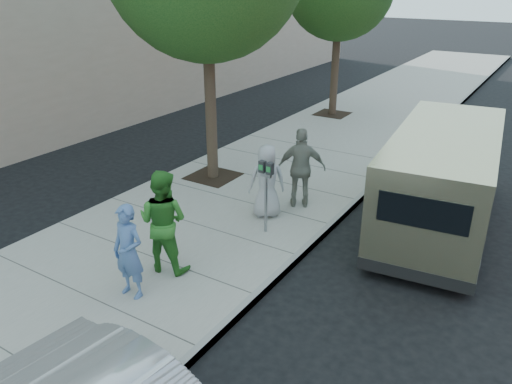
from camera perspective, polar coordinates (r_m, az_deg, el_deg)
ground at (r=10.24m, az=-2.53°, el=-5.72°), size 120.00×120.00×0.00m
sidewalk at (r=10.74m, az=-6.96°, el=-3.95°), size 5.00×60.00×0.15m
curb_face at (r=9.56m, az=4.67°, el=-7.55°), size 0.12×60.00×0.16m
parking_meter at (r=9.85m, az=1.16°, el=1.17°), size 0.32×0.14×1.52m
van at (r=11.08m, az=20.48°, el=1.53°), size 2.47×5.90×2.13m
person_officer at (r=8.25m, az=-14.36°, el=-6.64°), size 0.59×0.39×1.61m
person_green_shirt at (r=8.80m, az=-10.56°, el=-3.30°), size 1.04×0.88×1.87m
person_gray_shirt at (r=10.65m, az=1.25°, el=1.24°), size 0.94×0.90×1.62m
person_striped_polo at (r=11.13m, az=5.21°, el=2.73°), size 1.15×0.90×1.83m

